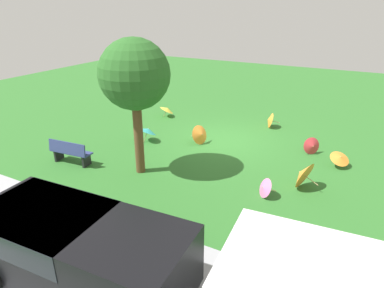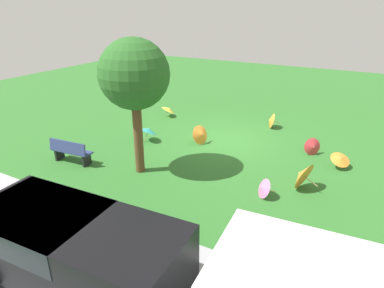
% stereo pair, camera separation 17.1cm
% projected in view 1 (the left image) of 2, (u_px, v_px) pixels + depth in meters
% --- Properties ---
extents(ground, '(40.00, 40.00, 0.00)m').
position_uv_depth(ground, '(225.00, 141.00, 14.35)').
color(ground, '#2D6B28').
extents(road_strip, '(40.00, 4.38, 0.01)m').
position_uv_depth(road_strip, '(70.00, 273.00, 7.30)').
color(road_strip, '#9E9EA3').
rests_on(road_strip, ground).
extents(van_dark, '(4.70, 2.34, 1.53)m').
position_uv_depth(van_dark, '(74.00, 245.00, 6.79)').
color(van_dark, black).
rests_on(van_dark, ground).
extents(park_bench, '(1.64, 0.62, 0.90)m').
position_uv_depth(park_bench, '(70.00, 152.00, 12.11)').
color(park_bench, navy).
rests_on(park_bench, ground).
extents(shade_tree, '(2.26, 2.26, 4.52)m').
position_uv_depth(shade_tree, '(135.00, 76.00, 10.44)').
color(shade_tree, brown).
rests_on(shade_tree, ground).
extents(parasol_orange_0, '(0.88, 0.90, 0.81)m').
position_uv_depth(parasol_orange_0, '(201.00, 135.00, 13.87)').
color(parasol_orange_0, tan).
rests_on(parasol_orange_0, ground).
extents(parasol_orange_1, '(0.91, 1.03, 0.95)m').
position_uv_depth(parasol_orange_1, '(302.00, 174.00, 10.54)').
color(parasol_orange_1, tan).
rests_on(parasol_orange_1, ground).
extents(parasol_orange_2, '(0.74, 0.77, 0.72)m').
position_uv_depth(parasol_orange_2, '(269.00, 120.00, 15.75)').
color(parasol_orange_2, tan).
rests_on(parasol_orange_2, ground).
extents(parasol_yellow_0, '(1.01, 1.01, 0.63)m').
position_uv_depth(parasol_yellow_0, '(167.00, 109.00, 17.24)').
color(parasol_yellow_0, tan).
rests_on(parasol_yellow_0, ground).
extents(parasol_teal_0, '(1.05, 1.05, 0.73)m').
position_uv_depth(parasol_teal_0, '(148.00, 130.00, 14.11)').
color(parasol_teal_0, tan).
rests_on(parasol_teal_0, ground).
extents(parasol_pink_0, '(0.66, 0.68, 0.60)m').
position_uv_depth(parasol_pink_0, '(264.00, 188.00, 10.09)').
color(parasol_pink_0, tan).
rests_on(parasol_pink_0, ground).
extents(parasol_red_2, '(0.70, 0.66, 0.68)m').
position_uv_depth(parasol_red_2, '(312.00, 146.00, 12.93)').
color(parasol_red_2, tan).
rests_on(parasol_red_2, ground).
extents(parasol_orange_3, '(0.94, 0.94, 0.57)m').
position_uv_depth(parasol_orange_3, '(340.00, 158.00, 11.89)').
color(parasol_orange_3, tan).
rests_on(parasol_orange_3, ground).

